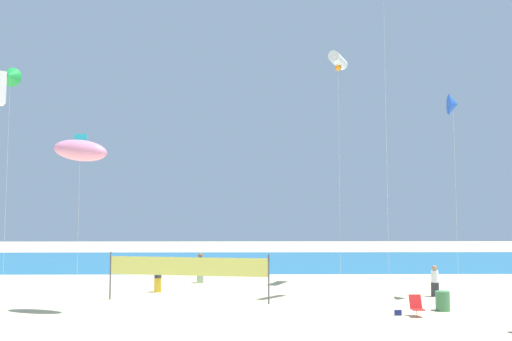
% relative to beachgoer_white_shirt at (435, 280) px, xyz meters
% --- Properties ---
extents(ocean_band, '(120.00, 20.00, 0.01)m').
position_rel_beachgoer_white_shirt_xyz_m(ocean_band, '(-11.19, 19.74, -0.86)').
color(ocean_band, '#1E6B99').
rests_on(ocean_band, ground).
extents(beachgoer_white_shirt, '(0.37, 0.37, 1.63)m').
position_rel_beachgoer_white_shirt_xyz_m(beachgoer_white_shirt, '(0.00, 0.00, 0.00)').
color(beachgoer_white_shirt, '#2D2D33').
rests_on(beachgoer_white_shirt, ground).
extents(beachgoer_teal_shirt, '(0.43, 0.43, 1.87)m').
position_rel_beachgoer_white_shirt_xyz_m(beachgoer_teal_shirt, '(-12.82, 5.31, 0.13)').
color(beachgoer_teal_shirt, '#99B28C').
rests_on(beachgoer_teal_shirt, ground).
extents(beachgoer_charcoal_shirt, '(0.39, 0.39, 1.72)m').
position_rel_beachgoer_white_shirt_xyz_m(beachgoer_charcoal_shirt, '(-14.81, 1.64, 0.05)').
color(beachgoer_charcoal_shirt, gold).
rests_on(beachgoer_charcoal_shirt, ground).
extents(folding_beach_chair, '(0.52, 0.65, 0.89)m').
position_rel_beachgoer_white_shirt_xyz_m(folding_beach_chair, '(-2.61, -5.15, -0.40)').
color(folding_beach_chair, red).
rests_on(folding_beach_chair, ground).
extents(trash_barrel, '(0.63, 0.63, 0.87)m').
position_rel_beachgoer_white_shirt_xyz_m(trash_barrel, '(-1.04, -3.93, -0.43)').
color(trash_barrel, '#3F7F4C').
rests_on(trash_barrel, ground).
extents(volleyball_net, '(8.10, 1.50, 2.40)m').
position_rel_beachgoer_white_shirt_xyz_m(volleyball_net, '(-12.82, -1.42, 0.77)').
color(volleyball_net, '#4C4C51').
rests_on(volleyball_net, ground).
extents(beach_handbag, '(0.28, 0.14, 0.23)m').
position_rel_beachgoer_white_shirt_xyz_m(beach_handbag, '(-3.35, -4.93, -0.76)').
color(beach_handbag, navy).
rests_on(beach_handbag, ground).
extents(kite_green_delta, '(1.15, 0.50, 12.76)m').
position_rel_beachgoer_white_shirt_xyz_m(kite_green_delta, '(-23.51, 2.00, 11.31)').
color(kite_green_delta, silver).
rests_on(kite_green_delta, ground).
extents(kite_white_tube, '(1.53, 2.26, 14.24)m').
position_rel_beachgoer_white_shirt_xyz_m(kite_white_tube, '(-4.21, 4.39, 12.98)').
color(kite_white_tube, silver).
rests_on(kite_white_tube, ground).
extents(kite_blue_delta, '(0.64, 1.13, 10.53)m').
position_rel_beachgoer_white_shirt_xyz_m(kite_blue_delta, '(0.83, -1.07, 9.11)').
color(kite_blue_delta, silver).
rests_on(kite_blue_delta, ground).
extents(kite_pink_inflatable, '(2.97, 1.73, 7.94)m').
position_rel_beachgoer_white_shirt_xyz_m(kite_pink_inflatable, '(-17.36, -4.28, 6.33)').
color(kite_pink_inflatable, silver).
rests_on(kite_pink_inflatable, ground).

